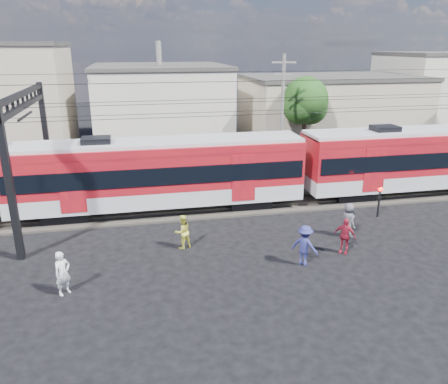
# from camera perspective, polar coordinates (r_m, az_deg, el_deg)

# --- Properties ---
(ground) EXTENTS (120.00, 120.00, 0.00)m
(ground) POSITION_cam_1_polar(r_m,az_deg,el_deg) (18.63, 4.42, -10.64)
(ground) COLOR black
(ground) RESTS_ON ground
(track_bed) EXTENTS (70.00, 3.40, 0.12)m
(track_bed) POSITION_cam_1_polar(r_m,az_deg,el_deg) (25.67, -0.47, -1.92)
(track_bed) COLOR #2D2823
(track_bed) RESTS_ON ground
(rail_near) EXTENTS (70.00, 0.12, 0.12)m
(rail_near) POSITION_cam_1_polar(r_m,az_deg,el_deg) (24.94, -0.14, -2.26)
(rail_near) COLOR #59544C
(rail_near) RESTS_ON track_bed
(rail_far) EXTENTS (70.00, 0.12, 0.12)m
(rail_far) POSITION_cam_1_polar(r_m,az_deg,el_deg) (26.32, -0.79, -1.11)
(rail_far) COLOR #59544C
(rail_far) RESTS_ON track_bed
(commuter_train) EXTENTS (50.30, 3.08, 4.17)m
(commuter_train) POSITION_cam_1_polar(r_m,az_deg,el_deg) (24.54, -8.00, 2.67)
(commuter_train) COLOR black
(commuter_train) RESTS_ON ground
(catenary) EXTENTS (70.00, 9.30, 7.52)m
(catenary) POSITION_cam_1_polar(r_m,az_deg,el_deg) (24.22, -21.22, 8.03)
(catenary) COLOR black
(catenary) RESTS_ON ground
(building_midwest) EXTENTS (12.24, 12.24, 7.30)m
(building_midwest) POSITION_cam_1_polar(r_m,az_deg,el_deg) (42.99, -8.22, 11.28)
(building_midwest) COLOR #B9B4A2
(building_midwest) RESTS_ON ground
(building_mideast) EXTENTS (16.32, 10.20, 6.30)m
(building_mideast) POSITION_cam_1_polar(r_m,az_deg,el_deg) (44.14, 13.66, 10.48)
(building_mideast) COLOR tan
(building_mideast) RESTS_ON ground
(building_east) EXTENTS (10.20, 10.20, 8.30)m
(building_east) POSITION_cam_1_polar(r_m,az_deg,el_deg) (54.67, 25.63, 11.78)
(building_east) COLOR #B9B4A2
(building_east) RESTS_ON ground
(utility_pole_mid) EXTENTS (1.80, 0.24, 8.50)m
(utility_pole_mid) POSITION_cam_1_polar(r_m,az_deg,el_deg) (32.69, 7.59, 10.53)
(utility_pole_mid) COLOR slate
(utility_pole_mid) RESTS_ON ground
(tree_near) EXTENTS (3.82, 3.64, 6.72)m
(tree_near) POSITION_cam_1_polar(r_m,az_deg,el_deg) (36.66, 10.81, 11.46)
(tree_near) COLOR #382619
(tree_near) RESTS_ON ground
(pedestrian_a) EXTENTS (0.76, 0.74, 1.76)m
(pedestrian_a) POSITION_cam_1_polar(r_m,az_deg,el_deg) (17.93, -20.33, -9.91)
(pedestrian_a) COLOR silver
(pedestrian_a) RESTS_ON ground
(pedestrian_b) EXTENTS (0.99, 0.90, 1.65)m
(pedestrian_b) POSITION_cam_1_polar(r_m,az_deg,el_deg) (20.54, -5.43, -5.17)
(pedestrian_b) COLOR #D2D041
(pedestrian_b) RESTS_ON ground
(pedestrian_c) EXTENTS (1.33, 1.30, 1.83)m
(pedestrian_c) POSITION_cam_1_polar(r_m,az_deg,el_deg) (19.21, 10.49, -6.89)
(pedestrian_c) COLOR navy
(pedestrian_c) RESTS_ON ground
(pedestrian_d) EXTENTS (1.00, 1.00, 1.70)m
(pedestrian_d) POSITION_cam_1_polar(r_m,az_deg,el_deg) (20.70, 15.47, -5.53)
(pedestrian_d) COLOR maroon
(pedestrian_d) RESTS_ON ground
(pedestrian_e) EXTENTS (0.71, 0.95, 1.76)m
(pedestrian_e) POSITION_cam_1_polar(r_m,az_deg,el_deg) (22.45, 15.89, -3.54)
(pedestrian_e) COLOR #525257
(pedestrian_e) RESTS_ON ground
(crossing_signal) EXTENTS (0.26, 0.26, 1.79)m
(crossing_signal) POSITION_cam_1_polar(r_m,az_deg,el_deg) (25.38, 19.67, -0.47)
(crossing_signal) COLOR black
(crossing_signal) RESTS_ON ground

